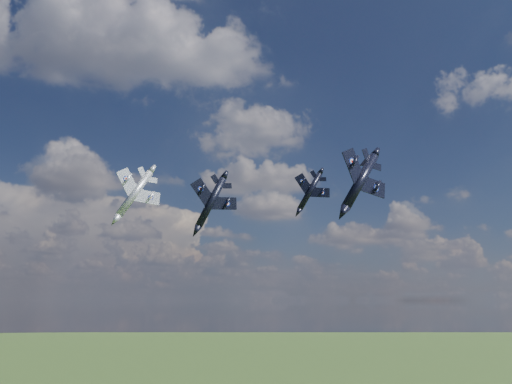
{
  "coord_description": "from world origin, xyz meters",
  "views": [
    {
      "loc": [
        -11.8,
        -77.92,
        62.17
      ],
      "look_at": [
        1.01,
        10.95,
        81.77
      ],
      "focal_mm": 35.0,
      "sensor_mm": 36.0,
      "label": 1
    }
  ],
  "objects": [
    {
      "name": "jet_right_navy",
      "position": [
        16.95,
        -0.42,
        81.65
      ],
      "size": [
        17.43,
        19.89,
        9.77
      ],
      "primitive_type": null,
      "rotation": [
        0.0,
        0.63,
        0.43
      ],
      "color": "black"
    },
    {
      "name": "jet_lead_navy",
      "position": [
        -7.55,
        4.81,
        78.43
      ],
      "size": [
        11.32,
        14.19,
        6.45
      ],
      "primitive_type": null,
      "rotation": [
        0.0,
        0.45,
        0.15
      ],
      "color": "black"
    },
    {
      "name": "jet_high_navy",
      "position": [
        15.56,
        27.7,
        86.01
      ],
      "size": [
        10.65,
        13.82,
        6.93
      ],
      "primitive_type": null,
      "rotation": [
        0.0,
        0.52,
        -0.1
      ],
      "color": "black"
    },
    {
      "name": "jet_left_silver",
      "position": [
        -20.92,
        11.71,
        80.97
      ],
      "size": [
        14.75,
        16.76,
        7.73
      ],
      "primitive_type": null,
      "rotation": [
        0.0,
        0.56,
        0.42
      ],
      "color": "#9CA0A6"
    }
  ]
}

